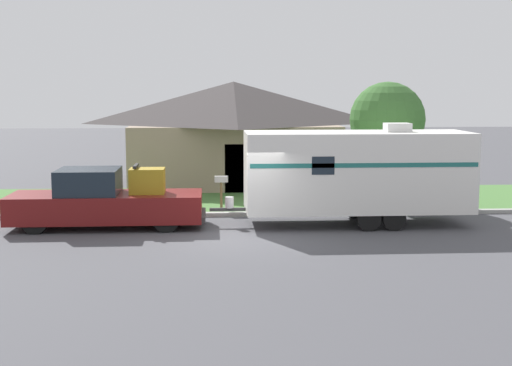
# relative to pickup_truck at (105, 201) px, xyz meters

# --- Properties ---
(ground_plane) EXTENTS (120.00, 120.00, 0.00)m
(ground_plane) POSITION_rel_pickup_truck_xyz_m (4.37, -1.98, -0.85)
(ground_plane) COLOR #47474C
(curb_strip) EXTENTS (80.00, 0.30, 0.14)m
(curb_strip) POSITION_rel_pickup_truck_xyz_m (4.37, 1.77, -0.78)
(curb_strip) COLOR #999993
(curb_strip) RESTS_ON ground_plane
(lawn_strip) EXTENTS (80.00, 7.00, 0.03)m
(lawn_strip) POSITION_rel_pickup_truck_xyz_m (4.37, 5.42, -0.84)
(lawn_strip) COLOR #477538
(lawn_strip) RESTS_ON ground_plane
(house_across_street) EXTENTS (10.01, 7.45, 4.75)m
(house_across_street) POSITION_rel_pickup_truck_xyz_m (4.48, 10.65, 1.61)
(house_across_street) COLOR gray
(house_across_street) RESTS_ON ground_plane
(pickup_truck) EXTENTS (6.21, 2.09, 2.02)m
(pickup_truck) POSITION_rel_pickup_truck_xyz_m (0.00, 0.00, 0.00)
(pickup_truck) COLOR black
(pickup_truck) RESTS_ON ground_plane
(travel_trailer) EXTENTS (8.43, 2.50, 3.32)m
(travel_trailer) POSITION_rel_pickup_truck_xyz_m (8.13, -0.00, 0.90)
(travel_trailer) COLOR black
(travel_trailer) RESTS_ON ground_plane
(mailbox) EXTENTS (0.48, 0.20, 1.31)m
(mailbox) POSITION_rel_pickup_truck_xyz_m (3.75, 2.64, 0.15)
(mailbox) COLOR brown
(mailbox) RESTS_ON ground_plane
(tree_in_yard) EXTENTS (2.87, 2.87, 4.69)m
(tree_in_yard) POSITION_rel_pickup_truck_xyz_m (10.13, 4.13, 2.39)
(tree_in_yard) COLOR brown
(tree_in_yard) RESTS_ON ground_plane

